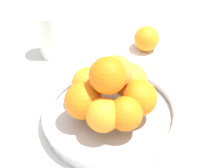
% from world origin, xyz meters
% --- Properties ---
extents(ground_plane, '(4.00, 4.00, 0.00)m').
position_xyz_m(ground_plane, '(0.00, 0.00, 0.00)').
color(ground_plane, silver).
extents(fruit_bowl, '(0.31, 0.31, 0.04)m').
position_xyz_m(fruit_bowl, '(0.00, 0.00, 0.02)').
color(fruit_bowl, silver).
rests_on(fruit_bowl, ground_plane).
extents(orange_pile, '(0.19, 0.20, 0.14)m').
position_xyz_m(orange_pile, '(0.00, 0.00, 0.09)').
color(orange_pile, orange).
rests_on(orange_pile, fruit_bowl).
extents(stray_orange, '(0.07, 0.07, 0.07)m').
position_xyz_m(stray_orange, '(0.11, -0.28, 0.04)').
color(stray_orange, orange).
rests_on(stray_orange, ground_plane).
extents(drinking_glass, '(0.07, 0.07, 0.13)m').
position_xyz_m(drinking_glass, '(0.30, -0.09, 0.06)').
color(drinking_glass, silver).
rests_on(drinking_glass, ground_plane).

